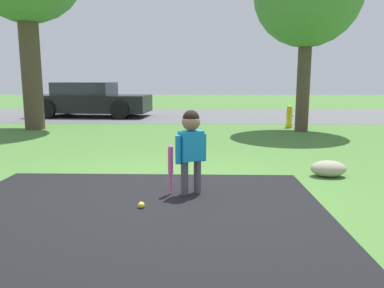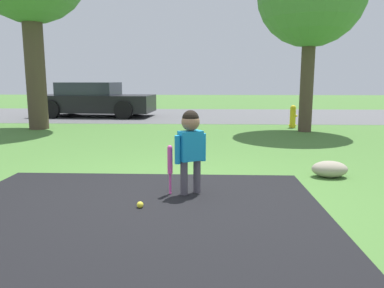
{
  "view_description": "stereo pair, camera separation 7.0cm",
  "coord_description": "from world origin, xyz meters",
  "px_view_note": "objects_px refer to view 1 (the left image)",
  "views": [
    {
      "loc": [
        0.38,
        -4.17,
        1.33
      ],
      "look_at": [
        0.25,
        0.5,
        0.53
      ],
      "focal_mm": 35.0,
      "sensor_mm": 36.0,
      "label": 1
    },
    {
      "loc": [
        0.45,
        -4.17,
        1.33
      ],
      "look_at": [
        0.25,
        0.5,
        0.53
      ],
      "focal_mm": 35.0,
      "sensor_mm": 36.0,
      "label": 2
    }
  ],
  "objects_px": {
    "baseball_bat": "(171,163)",
    "parked_car": "(90,100)",
    "child": "(191,140)",
    "sports_ball": "(141,205)",
    "fire_hydrant": "(289,117)"
  },
  "relations": [
    {
      "from": "baseball_bat",
      "to": "parked_car",
      "type": "bearing_deg",
      "value": 111.7
    },
    {
      "from": "child",
      "to": "baseball_bat",
      "type": "relative_size",
      "value": 1.68
    },
    {
      "from": "baseball_bat",
      "to": "sports_ball",
      "type": "xyz_separation_m",
      "value": [
        -0.27,
        -0.49,
        -0.35
      ]
    },
    {
      "from": "child",
      "to": "parked_car",
      "type": "height_order",
      "value": "parked_car"
    },
    {
      "from": "baseball_bat",
      "to": "fire_hydrant",
      "type": "relative_size",
      "value": 0.92
    },
    {
      "from": "child",
      "to": "fire_hydrant",
      "type": "height_order",
      "value": "child"
    },
    {
      "from": "parked_car",
      "to": "child",
      "type": "bearing_deg",
      "value": -63.47
    },
    {
      "from": "baseball_bat",
      "to": "parked_car",
      "type": "xyz_separation_m",
      "value": [
        -3.75,
        9.41,
        0.21
      ]
    },
    {
      "from": "child",
      "to": "sports_ball",
      "type": "bearing_deg",
      "value": -165.24
    },
    {
      "from": "sports_ball",
      "to": "parked_car",
      "type": "xyz_separation_m",
      "value": [
        -3.48,
        9.9,
        0.56
      ]
    },
    {
      "from": "child",
      "to": "sports_ball",
      "type": "distance_m",
      "value": 0.95
    },
    {
      "from": "sports_ball",
      "to": "parked_car",
      "type": "height_order",
      "value": "parked_car"
    },
    {
      "from": "sports_ball",
      "to": "parked_car",
      "type": "bearing_deg",
      "value": 109.34
    },
    {
      "from": "parked_car",
      "to": "sports_ball",
      "type": "bearing_deg",
      "value": -67.14
    },
    {
      "from": "child",
      "to": "parked_car",
      "type": "distance_m",
      "value": 10.19
    }
  ]
}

